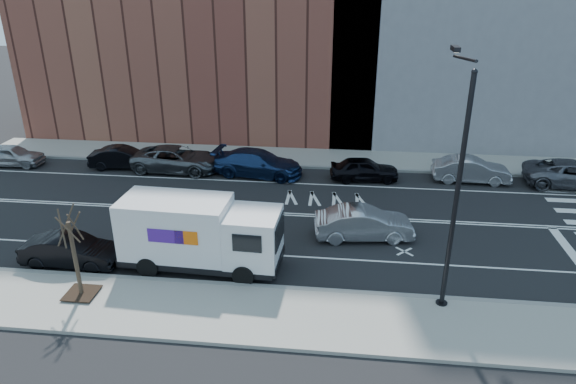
% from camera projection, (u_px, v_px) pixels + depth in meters
% --- Properties ---
extents(ground, '(120.00, 120.00, 0.00)m').
position_uv_depth(ground, '(284.00, 214.00, 27.20)').
color(ground, black).
rests_on(ground, ground).
extents(sidewalk_near, '(44.00, 3.60, 0.15)m').
position_uv_depth(sidewalk_near, '(255.00, 315.00, 19.15)').
color(sidewalk_near, gray).
rests_on(sidewalk_near, ground).
extents(sidewalk_far, '(44.00, 3.60, 0.15)m').
position_uv_depth(sidewalk_far, '(299.00, 157.00, 35.19)').
color(sidewalk_far, gray).
rests_on(sidewalk_far, ground).
extents(curb_near, '(44.00, 0.25, 0.17)m').
position_uv_depth(curb_near, '(263.00, 287.00, 20.79)').
color(curb_near, gray).
rests_on(curb_near, ground).
extents(curb_far, '(44.00, 0.25, 0.17)m').
position_uv_depth(curb_far, '(296.00, 166.00, 33.55)').
color(curb_far, gray).
rests_on(curb_far, ground).
extents(road_markings, '(40.00, 8.60, 0.01)m').
position_uv_depth(road_markings, '(284.00, 214.00, 27.20)').
color(road_markings, white).
rests_on(road_markings, ground).
extents(streetlight, '(0.44, 4.02, 9.34)m').
position_uv_depth(streetlight, '(456.00, 180.00, 18.16)').
color(streetlight, black).
rests_on(streetlight, ground).
extents(street_tree, '(1.20, 1.20, 3.75)m').
position_uv_depth(street_tree, '(77.00, 266.00, 19.69)').
color(street_tree, black).
rests_on(street_tree, ground).
extents(fedex_van, '(6.97, 2.69, 3.14)m').
position_uv_depth(fedex_van, '(199.00, 233.00, 21.74)').
color(fedex_van, black).
rests_on(fedex_van, ground).
extents(far_parked_a, '(4.17, 1.80, 1.40)m').
position_uv_depth(far_parked_a, '(12.00, 155.00, 33.74)').
color(far_parked_a, '#A1A2A6').
rests_on(far_parked_a, ground).
extents(far_parked_b, '(4.39, 1.96, 1.40)m').
position_uv_depth(far_parked_b, '(123.00, 158.00, 33.31)').
color(far_parked_b, black).
rests_on(far_parked_b, ground).
extents(far_parked_c, '(5.76, 2.85, 1.57)m').
position_uv_depth(far_parked_c, '(176.00, 159.00, 32.80)').
color(far_parked_c, '#505458').
rests_on(far_parked_c, ground).
extents(far_parked_d, '(5.85, 3.02, 1.62)m').
position_uv_depth(far_parked_d, '(258.00, 163.00, 32.04)').
color(far_parked_d, navy).
rests_on(far_parked_d, ground).
extents(far_parked_e, '(4.29, 2.03, 1.42)m').
position_uv_depth(far_parked_e, '(364.00, 169.00, 31.37)').
color(far_parked_e, black).
rests_on(far_parked_e, ground).
extents(far_parked_f, '(4.62, 1.72, 1.51)m').
position_uv_depth(far_parked_f, '(471.00, 170.00, 31.12)').
color(far_parked_f, '#9D9EA2').
rests_on(far_parked_f, ground).
extents(far_parked_g, '(5.80, 3.08, 1.55)m').
position_uv_depth(far_parked_g, '(574.00, 174.00, 30.38)').
color(far_parked_g, '#56585F').
rests_on(far_parked_g, ground).
extents(driving_sedan, '(4.84, 2.21, 1.54)m').
position_uv_depth(driving_sedan, '(364.00, 223.00, 24.50)').
color(driving_sedan, '#A8A9AD').
rests_on(driving_sedan, ground).
extents(near_parked_rear_a, '(4.26, 1.52, 1.40)m').
position_uv_depth(near_parked_rear_a, '(71.00, 251.00, 22.28)').
color(near_parked_rear_a, black).
rests_on(near_parked_rear_a, ground).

